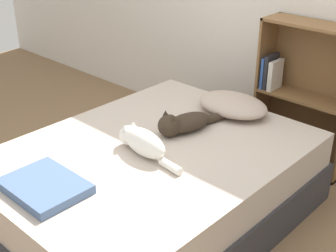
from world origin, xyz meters
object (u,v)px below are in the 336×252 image
(cat_dark, at_px, (183,123))
(cat_light, at_px, (142,142))
(bookshelf, at_px, (305,93))
(bed, at_px, (152,184))
(pillow, at_px, (233,105))

(cat_dark, bearing_deg, cat_light, 14.41)
(cat_light, bearing_deg, bookshelf, -96.85)
(bookshelf, bearing_deg, bed, -103.18)
(pillow, bearing_deg, cat_dark, -96.83)
(cat_dark, bearing_deg, bed, 14.60)
(bookshelf, bearing_deg, cat_light, -102.42)
(pillow, height_order, cat_light, cat_light)
(pillow, xyz_separation_m, cat_light, (-0.04, -0.84, 0.02))
(cat_light, relative_size, bookshelf, 0.47)
(pillow, bearing_deg, bookshelf, 64.58)
(bed, relative_size, cat_dark, 3.80)
(bed, height_order, pillow, pillow)
(pillow, bearing_deg, bed, -93.38)
(pillow, height_order, cat_dark, cat_dark)
(bed, height_order, cat_light, cat_light)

